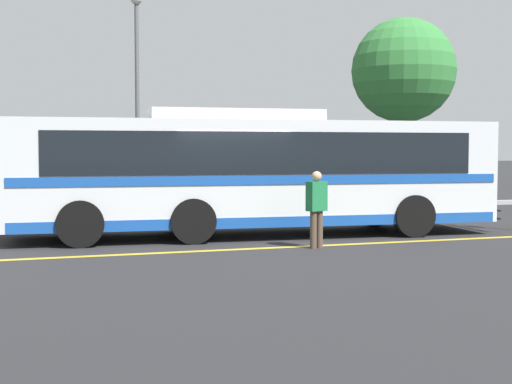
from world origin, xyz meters
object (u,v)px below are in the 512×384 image
at_px(street_lamp, 137,70).
at_px(tree_0, 404,71).
at_px(transit_bus, 255,171).
at_px(parked_car_1, 39,196).
at_px(pedestrian_0, 317,205).

xyz_separation_m(street_lamp, tree_0, (10.28, 0.46, 0.39)).
distance_m(street_lamp, tree_0, 10.29).
bearing_deg(tree_0, transit_bus, -137.07).
relative_size(transit_bus, parked_car_1, 2.99).
height_order(parked_car_1, street_lamp, street_lamp).
xyz_separation_m(pedestrian_0, tree_0, (8.19, 10.61, 4.19)).
relative_size(parked_car_1, street_lamp, 0.55).
bearing_deg(street_lamp, pedestrian_0, -78.40).
height_order(transit_bus, pedestrian_0, transit_bus).
xyz_separation_m(transit_bus, parked_car_1, (-4.84, 5.16, -0.81)).
bearing_deg(pedestrian_0, parked_car_1, 106.85).
bearing_deg(parked_car_1, pedestrian_0, -145.43).
bearing_deg(pedestrian_0, tree_0, 34.44).
relative_size(transit_bus, street_lamp, 1.63).
height_order(parked_car_1, tree_0, tree_0).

